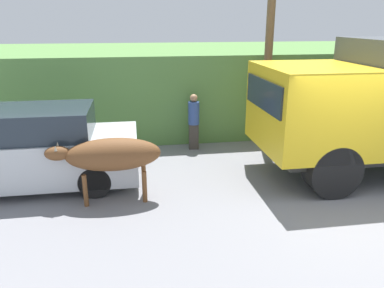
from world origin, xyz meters
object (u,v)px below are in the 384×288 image
at_px(parked_suv, 27,150).
at_px(utility_pole, 269,48).
at_px(pedestrian_on_hill, 194,119).
at_px(brown_cow, 111,155).

relative_size(parked_suv, utility_pole, 0.89).
bearing_deg(pedestrian_on_hill, parked_suv, 29.35).
bearing_deg(brown_cow, utility_pole, 38.02).
relative_size(brown_cow, pedestrian_on_hill, 1.41).
bearing_deg(brown_cow, pedestrian_on_hill, 56.04).
bearing_deg(parked_suv, brown_cow, -24.61).
xyz_separation_m(pedestrian_on_hill, utility_pole, (2.09, 0.16, 1.88)).
distance_m(brown_cow, utility_pole, 5.45).
xyz_separation_m(brown_cow, pedestrian_on_hill, (2.09, 2.87, -0.10)).
bearing_deg(parked_suv, pedestrian_on_hill, 30.02).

